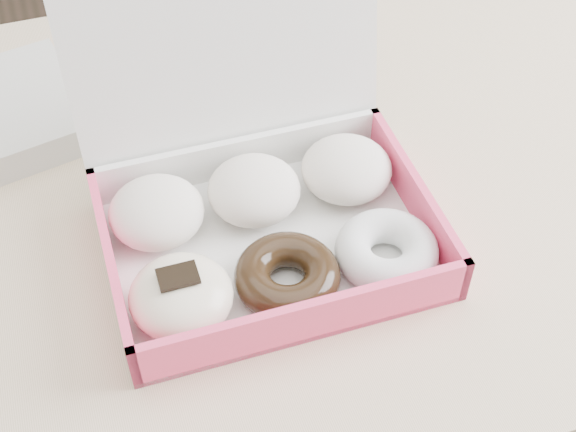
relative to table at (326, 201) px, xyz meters
name	(u,v)px	position (x,y,z in m)	size (l,w,h in m)	color
table	(326,201)	(0.00, 0.00, 0.00)	(1.20, 0.80, 0.75)	tan
donut_box	(261,212)	(-0.11, -0.10, 0.12)	(0.34, 0.29, 0.24)	white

